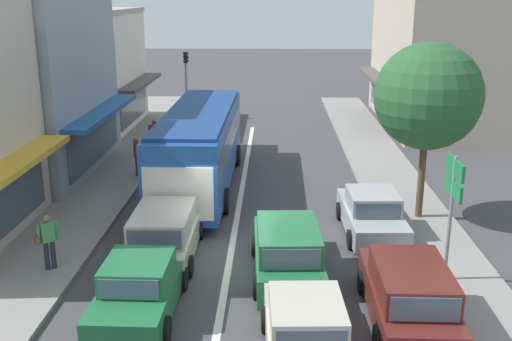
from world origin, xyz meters
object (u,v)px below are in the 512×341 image
object	(u,v)px
parked_wagon_kerb_front	(408,295)
pedestrian_browsing_midblock	(154,134)
wagon_adjacent_lane_lead	(287,252)
street_tree_right	(428,96)
city_bus	(200,143)
pedestrian_with_handbag_near	(48,239)
hatchback_queue_gap_filler	(305,332)
parked_sedan_kerb_second	(372,215)
sedan_behind_bus_mid	(140,289)
wagon_behind_bus_near	(165,234)
directional_road_sign	(453,189)
pedestrian_far_walker	(136,154)
traffic_light_downstreet	(186,74)

from	to	relation	value
parked_wagon_kerb_front	pedestrian_browsing_midblock	distance (m)	17.72
wagon_adjacent_lane_lead	street_tree_right	world-z (taller)	street_tree_right
city_bus	pedestrian_with_handbag_near	size ratio (longest dim) A/B	6.67
hatchback_queue_gap_filler	parked_sedan_kerb_second	bearing A→B (deg)	70.82
parked_sedan_kerb_second	pedestrian_browsing_midblock	world-z (taller)	pedestrian_browsing_midblock
hatchback_queue_gap_filler	pedestrian_browsing_midblock	xyz separation A→B (m)	(-6.51, 16.87, 0.36)
hatchback_queue_gap_filler	pedestrian_browsing_midblock	size ratio (longest dim) A/B	2.31
sedan_behind_bus_mid	hatchback_queue_gap_filler	bearing A→B (deg)	-25.55
city_bus	hatchback_queue_gap_filler	bearing A→B (deg)	-72.85
wagon_behind_bus_near	directional_road_sign	world-z (taller)	directional_road_sign
hatchback_queue_gap_filler	pedestrian_with_handbag_near	xyz separation A→B (m)	(-6.99, 3.99, 0.36)
city_bus	wagon_behind_bus_near	world-z (taller)	city_bus
directional_road_sign	pedestrian_far_walker	xyz separation A→B (m)	(-10.55, 9.37, -1.64)
city_bus	pedestrian_far_walker	bearing A→B (deg)	157.13
parked_wagon_kerb_front	street_tree_right	world-z (taller)	street_tree_right
directional_road_sign	pedestrian_with_handbag_near	size ratio (longest dim) A/B	2.21
traffic_light_downstreet	city_bus	bearing A→B (deg)	-79.70
hatchback_queue_gap_filler	street_tree_right	xyz separation A→B (m)	(4.38, 8.58, 3.64)
street_tree_right	sedan_behind_bus_mid	bearing A→B (deg)	-141.32
wagon_behind_bus_near	parked_wagon_kerb_front	distance (m)	7.35
wagon_adjacent_lane_lead	pedestrian_far_walker	bearing A→B (deg)	124.47
hatchback_queue_gap_filler	parked_sedan_kerb_second	size ratio (longest dim) A/B	0.89
hatchback_queue_gap_filler	pedestrian_far_walker	distance (m)	14.66
wagon_behind_bus_near	pedestrian_with_handbag_near	size ratio (longest dim) A/B	2.77
wagon_adjacent_lane_lead	pedestrian_far_walker	world-z (taller)	pedestrian_far_walker
parked_sedan_kerb_second	sedan_behind_bus_mid	bearing A→B (deg)	-140.51
pedestrian_far_walker	pedestrian_with_handbag_near	bearing A→B (deg)	-92.76
parked_wagon_kerb_front	directional_road_sign	bearing A→B (deg)	55.11
directional_road_sign	pedestrian_browsing_midblock	bearing A→B (deg)	128.68
city_bus	traffic_light_downstreet	bearing A→B (deg)	100.30
city_bus	sedan_behind_bus_mid	xyz separation A→B (m)	(-0.29, -10.01, -1.22)
wagon_adjacent_lane_lead	sedan_behind_bus_mid	bearing A→B (deg)	-149.84
city_bus	traffic_light_downstreet	distance (m)	14.05
sedan_behind_bus_mid	directional_road_sign	distance (m)	8.43
wagon_adjacent_lane_lead	hatchback_queue_gap_filler	bearing A→B (deg)	-85.65
street_tree_right	hatchback_queue_gap_filler	bearing A→B (deg)	-117.06
parked_wagon_kerb_front	pedestrian_browsing_midblock	xyz separation A→B (m)	(-9.04, 15.23, 0.32)
parked_sedan_kerb_second	pedestrian_browsing_midblock	size ratio (longest dim) A/B	2.61
sedan_behind_bus_mid	pedestrian_browsing_midblock	bearing A→B (deg)	99.65
street_tree_right	pedestrian_browsing_midblock	distance (m)	14.08
parked_wagon_kerb_front	street_tree_right	distance (m)	8.04
wagon_adjacent_lane_lead	pedestrian_browsing_midblock	size ratio (longest dim) A/B	2.81
street_tree_right	pedestrian_far_walker	size ratio (longest dim) A/B	3.77
sedan_behind_bus_mid	pedestrian_far_walker	xyz separation A→B (m)	(-2.58, 11.22, 0.40)
wagon_behind_bus_near	pedestrian_browsing_midblock	xyz separation A→B (m)	(-2.58, 11.71, 0.32)
wagon_behind_bus_near	pedestrian_far_walker	bearing A→B (deg)	108.25
hatchback_queue_gap_filler	street_tree_right	size ratio (longest dim) A/B	0.61
sedan_behind_bus_mid	street_tree_right	bearing A→B (deg)	38.68
sedan_behind_bus_mid	parked_wagon_kerb_front	xyz separation A→B (m)	(6.49, -0.26, 0.08)
directional_road_sign	pedestrian_browsing_midblock	distance (m)	16.89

